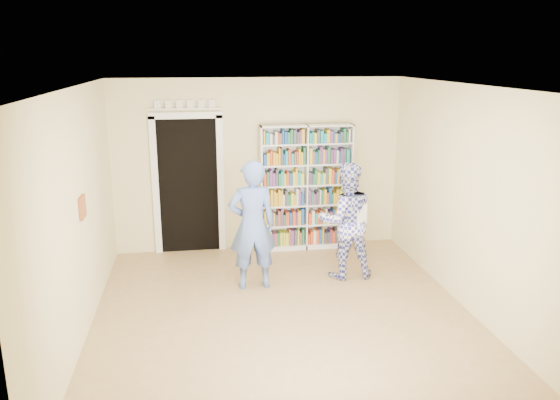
% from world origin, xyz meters
% --- Properties ---
extents(floor, '(5.00, 5.00, 0.00)m').
position_xyz_m(floor, '(0.00, 0.00, 0.00)').
color(floor, '#9C734B').
rests_on(floor, ground).
extents(ceiling, '(5.00, 5.00, 0.00)m').
position_xyz_m(ceiling, '(0.00, 0.00, 2.70)').
color(ceiling, white).
rests_on(ceiling, wall_back).
extents(wall_back, '(4.50, 0.00, 4.50)m').
position_xyz_m(wall_back, '(0.00, 2.50, 1.35)').
color(wall_back, beige).
rests_on(wall_back, floor).
extents(wall_left, '(0.00, 5.00, 5.00)m').
position_xyz_m(wall_left, '(-2.25, 0.00, 1.35)').
color(wall_left, beige).
rests_on(wall_left, floor).
extents(wall_right, '(0.00, 5.00, 5.00)m').
position_xyz_m(wall_right, '(2.25, 0.00, 1.35)').
color(wall_right, beige).
rests_on(wall_right, floor).
extents(bookshelf, '(1.45, 0.27, 1.99)m').
position_xyz_m(bookshelf, '(0.73, 2.34, 1.01)').
color(bookshelf, white).
rests_on(bookshelf, floor).
extents(doorway, '(1.10, 0.08, 2.43)m').
position_xyz_m(doorway, '(-1.10, 2.48, 1.18)').
color(doorway, black).
rests_on(doorway, floor).
extents(wall_art, '(0.03, 0.25, 0.25)m').
position_xyz_m(wall_art, '(-2.23, 0.20, 1.40)').
color(wall_art, brown).
rests_on(wall_art, wall_left).
extents(man_blue, '(0.66, 0.45, 1.74)m').
position_xyz_m(man_blue, '(-0.27, 0.92, 0.87)').
color(man_blue, '#5774C1').
rests_on(man_blue, floor).
extents(man_plaid, '(0.79, 0.62, 1.63)m').
position_xyz_m(man_plaid, '(1.04, 1.09, 0.82)').
color(man_plaid, '#313296').
rests_on(man_plaid, floor).
extents(paper_sheet, '(0.17, 0.11, 0.28)m').
position_xyz_m(paper_sheet, '(1.21, 0.91, 0.94)').
color(paper_sheet, white).
rests_on(paper_sheet, man_plaid).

